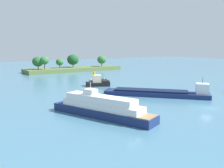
{
  "coord_description": "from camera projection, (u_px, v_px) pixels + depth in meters",
  "views": [
    {
      "loc": [
        -48.66,
        -33.52,
        14.04
      ],
      "look_at": [
        -2.4,
        35.17,
        1.2
      ],
      "focal_mm": 39.65,
      "sensor_mm": 36.0,
      "label": 1
    }
  ],
  "objects": [
    {
      "name": "cargo_barge",
      "position": [
        159.0,
        93.0,
        69.7
      ],
      "size": [
        23.34,
        25.36,
        5.81
      ],
      "color": "navy",
      "rests_on": "ground"
    },
    {
      "name": "small_motorboat",
      "position": [
        92.0,
        80.0,
        100.09
      ],
      "size": [
        3.06,
        4.72,
        0.97
      ],
      "color": "slate",
      "rests_on": "ground"
    },
    {
      "name": "tugboat",
      "position": [
        98.0,
        82.0,
        87.26
      ],
      "size": [
        9.35,
        7.49,
        5.07
      ],
      "color": "black",
      "rests_on": "ground"
    },
    {
      "name": "treeline_island",
      "position": [
        72.0,
        67.0,
        137.38
      ],
      "size": [
        54.05,
        14.17,
        9.22
      ],
      "color": "#566B3D",
      "rests_on": "ground"
    },
    {
      "name": "fishing_skiff",
      "position": [
        103.0,
        80.0,
        101.05
      ],
      "size": [
        3.87,
        3.62,
        1.04
      ],
      "color": "black",
      "rests_on": "ground"
    },
    {
      "name": "white_riverboat",
      "position": [
        102.0,
        108.0,
        49.35
      ],
      "size": [
        12.29,
        23.17,
        6.7
      ],
      "color": "navy",
      "rests_on": "ground"
    },
    {
      "name": "ground_plane",
      "position": [
        206.0,
        108.0,
        56.48
      ],
      "size": [
        400.0,
        400.0,
        0.0
      ],
      "primitive_type": "plane",
      "color": "teal"
    }
  ]
}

